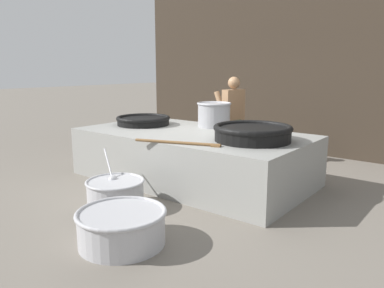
{
  "coord_description": "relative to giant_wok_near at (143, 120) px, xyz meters",
  "views": [
    {
      "loc": [
        3.69,
        -4.67,
        1.81
      ],
      "look_at": [
        0.0,
        0.0,
        0.6
      ],
      "focal_mm": 35.0,
      "sensor_mm": 36.0,
      "label": 1
    }
  ],
  "objects": [
    {
      "name": "ground_plane",
      "position": [
        1.17,
        -0.06,
        -0.88
      ],
      "size": [
        60.0,
        60.0,
        0.0
      ],
      "primitive_type": "plane",
      "color": "slate"
    },
    {
      "name": "back_wall",
      "position": [
        1.17,
        3.1,
        1.01
      ],
      "size": [
        7.36,
        0.24,
        3.77
      ],
      "primitive_type": "cube",
      "color": "#382D23",
      "rests_on": "ground_plane"
    },
    {
      "name": "hearth_platform",
      "position": [
        1.17,
        -0.06,
        -0.48
      ],
      "size": [
        3.72,
        1.99,
        0.79
      ],
      "color": "gray",
      "rests_on": "ground_plane"
    },
    {
      "name": "giant_wok_near",
      "position": [
        0.0,
        0.0,
        0.0
      ],
      "size": [
        0.97,
        0.97,
        0.16
      ],
      "color": "black",
      "rests_on": "hearth_platform"
    },
    {
      "name": "giant_wok_far",
      "position": [
        2.31,
        -0.12,
        0.04
      ],
      "size": [
        1.11,
        1.11,
        0.23
      ],
      "color": "black",
      "rests_on": "hearth_platform"
    },
    {
      "name": "stock_pot",
      "position": [
        1.13,
        0.61,
        0.14
      ],
      "size": [
        0.6,
        0.6,
        0.43
      ],
      "color": "#9E9EA3",
      "rests_on": "hearth_platform"
    },
    {
      "name": "stirring_paddle",
      "position": [
        1.67,
        -0.93,
        -0.07
      ],
      "size": [
        1.18,
        0.48,
        0.04
      ],
      "rotation": [
        0.0,
        0.0,
        0.34
      ],
      "color": "brown",
      "rests_on": "hearth_platform"
    },
    {
      "name": "cook",
      "position": [
        1.03,
        1.39,
        0.01
      ],
      "size": [
        0.43,
        0.64,
        1.65
      ],
      "rotation": [
        0.0,
        0.0,
        2.97
      ],
      "color": "#9E7551",
      "rests_on": "ground_plane"
    },
    {
      "name": "prep_bowl_vegetables",
      "position": [
        1.17,
        -1.68,
        -0.67
      ],
      "size": [
        0.94,
        0.77,
        0.68
      ],
      "color": "#B7B7BC",
      "rests_on": "ground_plane"
    },
    {
      "name": "prep_bowl_meat",
      "position": [
        2.04,
        -2.33,
        -0.68
      ],
      "size": [
        0.94,
        0.94,
        0.37
      ],
      "color": "#B7B7BC",
      "rests_on": "ground_plane"
    }
  ]
}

